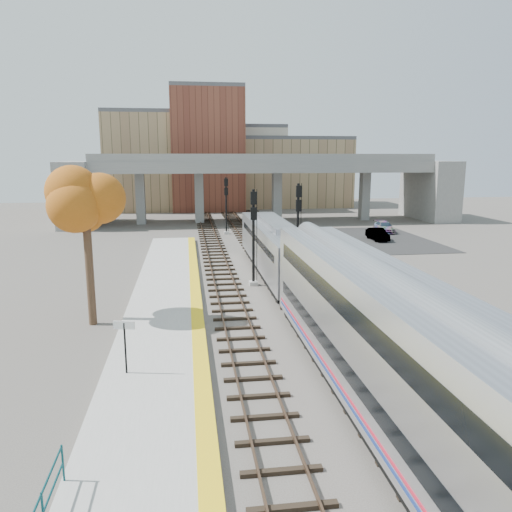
{
  "coord_description": "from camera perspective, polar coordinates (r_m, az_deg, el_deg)",
  "views": [
    {
      "loc": [
        -5.79,
        -25.09,
        9.31
      ],
      "look_at": [
        -1.13,
        8.23,
        2.5
      ],
      "focal_mm": 35.0,
      "sensor_mm": 36.0,
      "label": 1
    }
  ],
  "objects": [
    {
      "name": "signal_mast_near",
      "position": [
        35.64,
        -0.29,
        1.96
      ],
      "size": [
        0.6,
        0.64,
        6.96
      ],
      "color": "#9E9E99",
      "rests_on": "ground"
    },
    {
      "name": "car_a",
      "position": [
        50.79,
        9.97,
        1.49
      ],
      "size": [
        2.2,
        3.98,
        1.28
      ],
      "primitive_type": "imported",
      "rotation": [
        0.0,
        0.0,
        0.19
      ],
      "color": "#99999E",
      "rests_on": "parking_lot"
    },
    {
      "name": "signal_mast_far",
      "position": [
        59.73,
        -3.43,
        5.65
      ],
      "size": [
        0.6,
        0.64,
        6.76
      ],
      "color": "#9E9E99",
      "rests_on": "ground"
    },
    {
      "name": "locomotive",
      "position": [
        39.09,
        2.18,
        1.07
      ],
      "size": [
        3.02,
        19.05,
        4.1
      ],
      "color": "#A8AAB2",
      "rests_on": "ground"
    },
    {
      "name": "yellow_strip",
      "position": [
        26.64,
        -6.61,
        -8.28
      ],
      "size": [
        0.7,
        60.0,
        0.01
      ],
      "primitive_type": "cube",
      "color": "yellow",
      "rests_on": "platform"
    },
    {
      "name": "car_b",
      "position": [
        57.0,
        13.72,
        2.44
      ],
      "size": [
        1.42,
        4.05,
        1.33
      ],
      "primitive_type": "imported",
      "rotation": [
        0.0,
        0.0,
        0.0
      ],
      "color": "#99999E",
      "rests_on": "parking_lot"
    },
    {
      "name": "parking_lot",
      "position": [
        57.41,
        12.32,
        1.87
      ],
      "size": [
        14.0,
        18.0,
        0.04
      ],
      "primitive_type": "cube",
      "color": "black",
      "rests_on": "ground"
    },
    {
      "name": "ground",
      "position": [
        27.38,
        4.79,
        -8.48
      ],
      "size": [
        160.0,
        160.0,
        0.0
      ],
      "primitive_type": "plane",
      "color": "#47423D",
      "rests_on": "ground"
    },
    {
      "name": "overpass",
      "position": [
        70.99,
        0.74,
        8.62
      ],
      "size": [
        54.0,
        12.0,
        9.5
      ],
      "color": "slate",
      "rests_on": "ground"
    },
    {
      "name": "coach",
      "position": [
        17.91,
        15.19,
        -10.3
      ],
      "size": [
        3.03,
        25.0,
        5.0
      ],
      "color": "#A8AAB2",
      "rests_on": "ground"
    },
    {
      "name": "station_sign",
      "position": [
        21.56,
        -14.78,
        -8.83
      ],
      "size": [
        0.89,
        0.23,
        2.27
      ],
      "rotation": [
        0.0,
        0.0,
        -0.2
      ],
      "color": "black",
      "rests_on": "platform"
    },
    {
      "name": "signal_mast_mid",
      "position": [
        40.08,
        4.8,
        3.15
      ],
      "size": [
        0.6,
        0.64,
        7.14
      ],
      "color": "#9E9E99",
      "rests_on": "ground"
    },
    {
      "name": "platform",
      "position": [
        26.74,
        -10.73,
        -8.74
      ],
      "size": [
        4.5,
        60.0,
        0.35
      ],
      "primitive_type": "cube",
      "color": "#9E9E99",
      "rests_on": "ground"
    },
    {
      "name": "buildings_far",
      "position": [
        91.94,
        -3.62,
        10.53
      ],
      "size": [
        43.0,
        21.0,
        20.6
      ],
      "color": "tan",
      "rests_on": "ground"
    },
    {
      "name": "tree",
      "position": [
        28.32,
        -18.95,
        5.69
      ],
      "size": [
        3.6,
        3.6,
        9.13
      ],
      "color": "#382619",
      "rests_on": "ground"
    },
    {
      "name": "tracks",
      "position": [
        39.29,
        2.12,
        -2.16
      ],
      "size": [
        10.7,
        95.0,
        0.25
      ],
      "color": "black",
      "rests_on": "ground"
    },
    {
      "name": "car_c",
      "position": [
        63.15,
        14.44,
        3.24
      ],
      "size": [
        2.28,
        4.64,
        1.3
      ],
      "primitive_type": "imported",
      "rotation": [
        0.0,
        0.0,
        -0.1
      ],
      "color": "#99999E",
      "rests_on": "parking_lot"
    }
  ]
}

